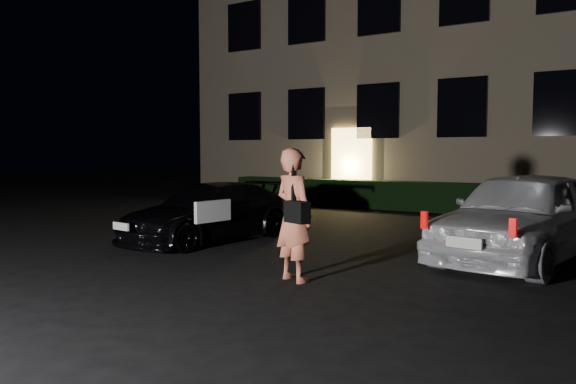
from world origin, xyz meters
The scene contains 6 objects.
ground centered at (0.00, 0.00, 0.00)m, with size 80.00×80.00×0.00m, color black.
building centered at (0.00, 14.99, 6.00)m, with size 20.00×8.11×12.00m.
hedge centered at (0.00, 10.50, 0.42)m, with size 15.00×0.70×0.85m, color black.
sedan centered at (-2.56, 2.93, 0.56)m, with size 1.99×4.05×1.13m.
hatch centered at (2.93, 4.05, 0.73)m, with size 2.37×4.48×1.45m.
man centered at (0.63, 0.95, 0.90)m, with size 0.76×0.64×1.78m.
Camera 1 is at (4.61, -5.35, 1.74)m, focal length 35.00 mm.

